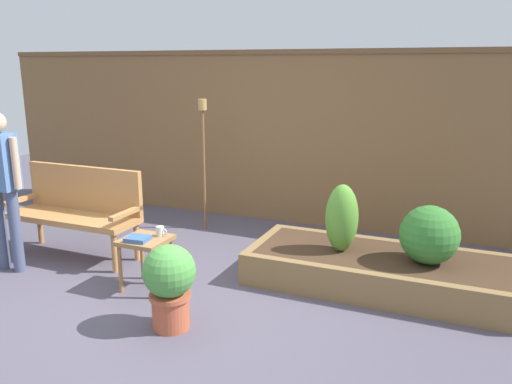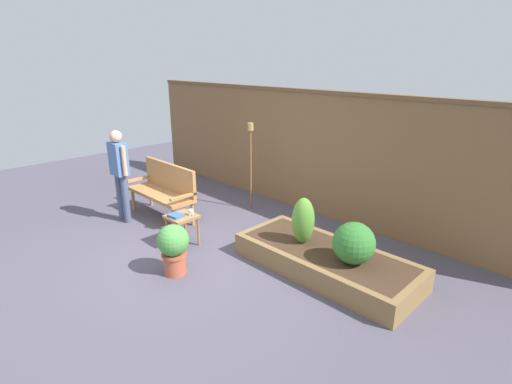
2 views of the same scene
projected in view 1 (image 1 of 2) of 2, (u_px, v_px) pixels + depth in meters
name	position (u px, v px, depth m)	size (l,w,h in m)	color
ground_plane	(170.00, 300.00, 4.47)	(14.00, 14.00, 0.00)	#514C5B
fence_back	(278.00, 137.00, 6.52)	(8.40, 0.14, 2.16)	brown
garden_bench	(78.00, 205.00, 5.44)	(1.44, 0.48, 0.94)	#B77F47
side_table	(146.00, 247.00, 4.62)	(0.40, 0.40, 0.48)	#9E7042
cup_on_table	(160.00, 231.00, 4.64)	(0.11, 0.07, 0.09)	silver
book_on_table	(138.00, 239.00, 4.52)	(0.19, 0.17, 0.04)	#38609E
potted_boxwood	(170.00, 282.00, 3.92)	(0.41, 0.41, 0.67)	#B75638
raised_planter_bed	(380.00, 270.00, 4.73)	(2.40, 1.00, 0.30)	olive
shrub_near_bench	(342.00, 218.00, 4.73)	(0.30, 0.30, 0.63)	brown
shrub_far_corner	(429.00, 235.00, 4.45)	(0.51, 0.51, 0.51)	brown
tiki_torch	(203.00, 140.00, 6.17)	(0.10, 0.10, 1.59)	brown
person_by_bench	(2.00, 178.00, 4.92)	(0.47, 0.20, 1.56)	#475170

